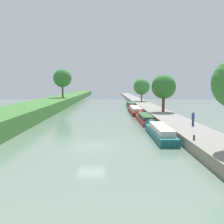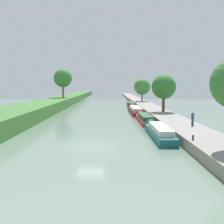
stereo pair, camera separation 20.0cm
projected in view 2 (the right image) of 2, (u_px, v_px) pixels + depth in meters
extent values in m
plane|color=slate|center=(90.00, 146.00, 24.54)|extent=(160.00, 160.00, 0.00)
cube|color=gray|center=(207.00, 141.00, 24.56)|extent=(4.21, 260.00, 0.92)
cube|color=gray|center=(183.00, 141.00, 24.55)|extent=(0.25, 260.00, 0.97)
cube|color=#195B60|center=(159.00, 134.00, 28.68)|extent=(1.81, 10.01, 0.77)
cube|color=silver|center=(160.00, 129.00, 28.11)|extent=(1.49, 7.00, 0.58)
cone|color=#195B60|center=(151.00, 126.00, 34.19)|extent=(1.72, 1.09, 1.72)
cube|color=maroon|center=(145.00, 120.00, 40.75)|extent=(1.81, 10.63, 0.65)
cube|color=#234C2D|center=(145.00, 116.00, 40.16)|extent=(1.49, 7.44, 0.57)
cone|color=maroon|center=(140.00, 115.00, 46.58)|extent=(1.72, 1.09, 1.72)
cube|color=maroon|center=(135.00, 111.00, 53.83)|extent=(2.14, 13.40, 0.73)
cube|color=silver|center=(136.00, 108.00, 53.10)|extent=(1.76, 9.38, 0.57)
cone|color=maroon|center=(132.00, 108.00, 61.13)|extent=(2.04, 1.29, 2.04)
cube|color=#1E6033|center=(131.00, 106.00, 67.71)|extent=(2.00, 9.00, 0.55)
cube|color=#234C2D|center=(132.00, 104.00, 67.20)|extent=(1.64, 6.30, 0.70)
cone|color=#1E6033|center=(130.00, 105.00, 72.79)|extent=(1.90, 1.20, 1.90)
cylinder|color=brown|center=(163.00, 103.00, 47.13)|extent=(0.52, 0.52, 3.28)
sphere|color=#33702D|center=(164.00, 87.00, 46.83)|extent=(4.34, 4.34, 4.34)
cylinder|color=brown|center=(142.00, 96.00, 77.38)|extent=(0.40, 0.40, 2.96)
sphere|color=#3D7F38|center=(142.00, 87.00, 77.10)|extent=(4.77, 4.77, 4.77)
cylinder|color=brown|center=(63.00, 90.00, 74.20)|extent=(0.50, 0.50, 4.05)
sphere|color=#387533|center=(63.00, 78.00, 73.85)|extent=(5.14, 5.14, 5.14)
cylinder|color=#282D42|center=(192.00, 122.00, 31.08)|extent=(0.26, 0.26, 0.82)
cylinder|color=#28428E|center=(193.00, 116.00, 31.01)|extent=(0.34, 0.34, 0.62)
sphere|color=tan|center=(193.00, 113.00, 30.97)|extent=(0.22, 0.22, 0.22)
cylinder|color=black|center=(193.00, 138.00, 22.87)|extent=(0.16, 0.16, 0.45)
cylinder|color=black|center=(136.00, 102.00, 72.38)|extent=(0.16, 0.16, 0.45)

